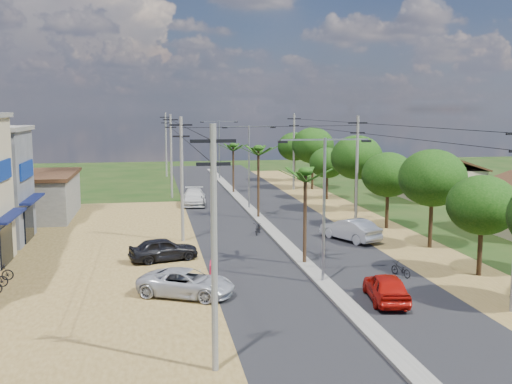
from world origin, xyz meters
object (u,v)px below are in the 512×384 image
at_px(car_silver_mid, 350,230).
at_px(car_parked_dark, 164,250).
at_px(moto_rider_east, 401,270).
at_px(car_red_near, 386,288).
at_px(car_parked_silver, 187,284).
at_px(roadside_sign, 211,272).
at_px(car_white_far, 194,197).

relative_size(car_silver_mid, car_parked_dark, 1.14).
bearing_deg(moto_rider_east, car_parked_dark, -43.81).
relative_size(car_red_near, car_silver_mid, 0.87).
distance_m(car_parked_silver, roadside_sign, 2.87).
xyz_separation_m(car_white_far, roadside_sign, (-1.03, -26.97, -0.25)).
bearing_deg(car_parked_dark, car_red_near, -148.74).
distance_m(car_silver_mid, moto_rider_east, 9.58).
height_order(car_red_near, moto_rider_east, car_red_near).
bearing_deg(car_parked_silver, moto_rider_east, -56.93).
xyz_separation_m(car_white_far, moto_rider_east, (9.75, -27.88, -0.39)).
distance_m(car_red_near, roadside_sign, 9.64).
height_order(car_red_near, car_parked_dark, car_parked_dark).
distance_m(car_white_far, car_parked_silver, 29.53).
bearing_deg(car_white_far, car_parked_silver, -90.67).
relative_size(car_white_far, moto_rider_east, 3.55).
relative_size(car_red_near, car_parked_silver, 0.86).
xyz_separation_m(moto_rider_east, roadside_sign, (-10.78, 0.91, 0.13)).
xyz_separation_m(car_silver_mid, car_parked_dark, (-13.50, -3.59, -0.08)).
bearing_deg(roadside_sign, moto_rider_east, 2.45).
bearing_deg(car_white_far, car_silver_mid, -57.17).
bearing_deg(roadside_sign, car_red_near, -24.32).
relative_size(car_parked_dark, roadside_sign, 3.32).
bearing_deg(car_parked_dark, car_silver_mid, -90.39).
height_order(car_silver_mid, moto_rider_east, car_silver_mid).
bearing_deg(car_red_near, car_parked_dark, -34.55).
height_order(car_white_far, car_parked_dark, car_white_far).
xyz_separation_m(car_parked_silver, car_parked_dark, (-1.00, 7.53, 0.05)).
relative_size(car_red_near, moto_rider_east, 2.78).
bearing_deg(car_red_near, car_white_far, -68.45).
bearing_deg(car_parked_silver, roadside_sign, -5.04).
relative_size(car_white_far, car_parked_dark, 1.26).
distance_m(car_parked_silver, car_parked_dark, 7.59).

